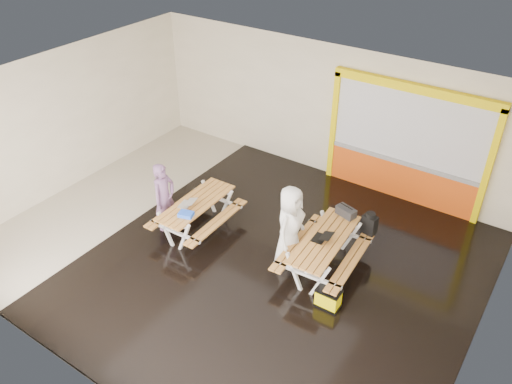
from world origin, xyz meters
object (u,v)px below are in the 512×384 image
Objects in this scene: blue_pouch at (186,214)px; dark_case at (300,260)px; fluke_bag at (328,298)px; laptop_left at (187,204)px; picnic_table_left at (197,209)px; backpack at (369,223)px; toolbox at (346,212)px; person_right at (290,226)px; laptop_right at (322,237)px; person_left at (164,198)px; picnic_table_right at (325,246)px.

blue_pouch reaches higher than dark_case.
laptop_left is at bearing 176.04° from fluke_bag.
picnic_table_left is 3.96× the size of backpack.
blue_pouch is 0.80× the size of dark_case.
blue_pouch is 0.59× the size of backpack.
toolbox reaches higher than fluke_bag.
backpack is 2.00m from fluke_bag.
person_right is at bearing -138.03° from backpack.
laptop_left is 1.09× the size of dark_case.
laptop_right is 1.24m from backpack.
dark_case is at bearing 19.77° from blue_pouch.
laptop_right reaches higher than laptop_left.
dark_case is at bearing -79.29° from person_left.
laptop_right is (2.92, 0.36, 0.27)m from picnic_table_left.
person_right is at bearing 174.57° from dark_case.
person_left reaches higher than dark_case.
person_left is (-3.61, -0.74, 0.20)m from picnic_table_right.
toolbox reaches higher than dark_case.
fluke_bag is (3.38, 0.06, -0.60)m from blue_pouch.
blue_pouch is at bearing 107.96° from person_right.
toolbox is at bearing 107.87° from fluke_bag.
picnic_table_right is 4.66× the size of fluke_bag.
fluke_bag is at bearing -92.62° from person_left.
blue_pouch is 0.65× the size of fluke_bag.
laptop_right is 0.88m from dark_case.
person_right is at bearing 149.18° from fluke_bag.
toolbox reaches higher than laptop_right.
picnic_table_left is at bearing 107.07° from blue_pouch.
picnic_table_right is at bearing -89.49° from toolbox.
fluke_bag is (4.18, -0.14, -0.60)m from person_left.
backpack is (3.53, 1.68, -0.09)m from laptop_left.
toolbox is at bearing -166.55° from backpack.
laptop_right reaches higher than dark_case.
blue_pouch is at bearing -146.12° from toolbox.
toolbox reaches higher than backpack.
person_left is at bearing 97.99° from person_right.
backpack is 1.36× the size of dark_case.
laptop_left is 0.89× the size of fluke_bag.
picnic_table_right is 1.22× the size of person_right.
backpack reaches higher than fluke_bag.
backpack is (3.29, 2.00, -0.09)m from blue_pouch.
toolbox is 2.03m from fluke_bag.
dark_case is 0.81× the size of fluke_bag.
dark_case is at bearing -166.64° from picnic_table_right.
picnic_table_right is at bearing 8.19° from picnic_table_left.
blue_pouch is 2.58m from dark_case.
person_left is 4.23× the size of laptop_right.
laptop_right is (-0.04, -0.07, 0.25)m from picnic_table_right.
person_right is at bearing 8.84° from picnic_table_left.
dark_case is (-0.47, -1.04, -0.81)m from toolbox.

